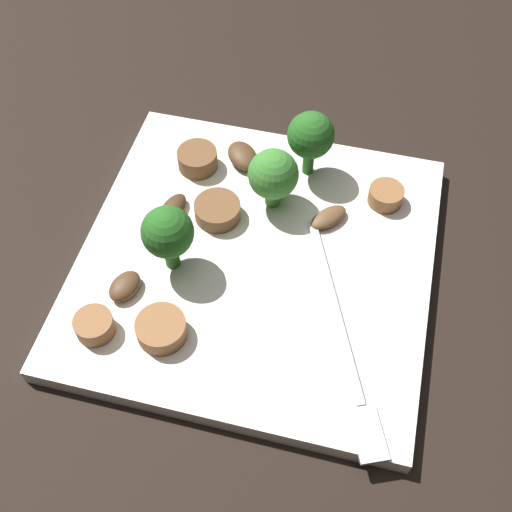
{
  "coord_description": "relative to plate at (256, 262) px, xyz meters",
  "views": [
    {
      "loc": [
        0.26,
        0.06,
        0.39
      ],
      "look_at": [
        0.0,
        0.0,
        0.01
      ],
      "focal_mm": 44.88,
      "sensor_mm": 36.0,
      "label": 1
    }
  ],
  "objects": [
    {
      "name": "sausage_slice_4",
      "position": [
        -0.03,
        -0.04,
        0.01
      ],
      "size": [
        0.05,
        0.05,
        0.01
      ],
      "primitive_type": "cylinder",
      "rotation": [
        0.0,
        0.0,
        2.46
      ],
      "color": "brown",
      "rests_on": "plate"
    },
    {
      "name": "broccoli_floret_1",
      "position": [
        0.02,
        -0.06,
        0.04
      ],
      "size": [
        0.04,
        0.04,
        0.06
      ],
      "color": "#296420",
      "rests_on": "plate"
    },
    {
      "name": "sausage_slice_2",
      "position": [
        -0.07,
        0.08,
        0.01
      ],
      "size": [
        0.03,
        0.03,
        0.01
      ],
      "primitive_type": "cylinder",
      "rotation": [
        0.0,
        0.0,
        2.97
      ],
      "color": "brown",
      "rests_on": "plate"
    },
    {
      "name": "sausage_slice_0",
      "position": [
        -0.07,
        -0.07,
        0.01
      ],
      "size": [
        0.04,
        0.04,
        0.02
      ],
      "primitive_type": "cylinder",
      "rotation": [
        0.0,
        0.0,
        1.94
      ],
      "color": "brown",
      "rests_on": "plate"
    },
    {
      "name": "mushroom_2",
      "position": [
        -0.04,
        0.04,
        0.01
      ],
      "size": [
        0.03,
        0.03,
        0.01
      ],
      "primitive_type": "ellipsoid",
      "rotation": [
        0.0,
        0.0,
        5.59
      ],
      "color": "brown",
      "rests_on": "plate"
    },
    {
      "name": "sausage_slice_3",
      "position": [
        0.08,
        -0.05,
        0.01
      ],
      "size": [
        0.05,
        0.05,
        0.01
      ],
      "primitive_type": "cylinder",
      "rotation": [
        0.0,
        0.0,
        2.45
      ],
      "color": "brown",
      "rests_on": "plate"
    },
    {
      "name": "mushroom_3",
      "position": [
        0.05,
        -0.08,
        0.01
      ],
      "size": [
        0.03,
        0.03,
        0.01
      ],
      "primitive_type": "ellipsoid",
      "rotation": [
        0.0,
        0.0,
        6.0
      ],
      "color": "#4C331E",
      "rests_on": "plate"
    },
    {
      "name": "broccoli_floret_0",
      "position": [
        -0.09,
        0.02,
        0.04
      ],
      "size": [
        0.04,
        0.04,
        0.06
      ],
      "color": "#296420",
      "rests_on": "plate"
    },
    {
      "name": "ground_plane",
      "position": [
        0.0,
        0.0,
        -0.01
      ],
      "size": [
        1.4,
        1.4,
        0.0
      ],
      "primitive_type": "plane",
      "color": "black"
    },
    {
      "name": "fork",
      "position": [
        0.06,
        0.07,
        0.01
      ],
      "size": [
        0.17,
        0.08,
        0.0
      ],
      "rotation": [
        0.0,
        0.0,
        0.4
      ],
      "color": "silver",
      "rests_on": "plate"
    },
    {
      "name": "broccoli_floret_2",
      "position": [
        -0.05,
        -0.0,
        0.04
      ],
      "size": [
        0.04,
        0.04,
        0.05
      ],
      "color": "#408630",
      "rests_on": "plate"
    },
    {
      "name": "mushroom_1",
      "position": [
        -0.09,
        -0.03,
        0.01
      ],
      "size": [
        0.04,
        0.04,
        0.01
      ],
      "primitive_type": "ellipsoid",
      "rotation": [
        0.0,
        0.0,
        0.67
      ],
      "color": "#4C331E",
      "rests_on": "plate"
    },
    {
      "name": "plate",
      "position": [
        0.0,
        0.0,
        0.0
      ],
      "size": [
        0.25,
        0.25,
        0.01
      ],
      "primitive_type": "cube",
      "color": "white",
      "rests_on": "ground_plane"
    },
    {
      "name": "sausage_slice_1",
      "position": [
        0.08,
        -0.09,
        0.01
      ],
      "size": [
        0.04,
        0.04,
        0.01
      ],
      "primitive_type": "cylinder",
      "rotation": [
        0.0,
        0.0,
        2.34
      ],
      "color": "brown",
      "rests_on": "plate"
    },
    {
      "name": "mushroom_0",
      "position": [
        -0.02,
        -0.07,
        0.01
      ],
      "size": [
        0.03,
        0.02,
        0.01
      ],
      "primitive_type": "ellipsoid",
      "rotation": [
        0.0,
        0.0,
        6.04
      ],
      "color": "#422B19",
      "rests_on": "plate"
    }
  ]
}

